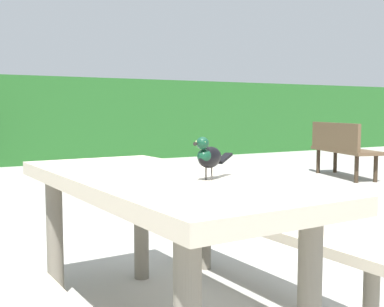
# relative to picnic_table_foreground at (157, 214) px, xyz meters

# --- Properties ---
(picnic_table_foreground) EXTENTS (1.75, 1.83, 0.74)m
(picnic_table_foreground) POSITION_rel_picnic_table_foreground_xyz_m (0.00, 0.00, 0.00)
(picnic_table_foreground) COLOR #B2A893
(picnic_table_foreground) RESTS_ON ground
(bird_grackle) EXTENTS (0.27, 0.16, 0.18)m
(bird_grackle) POSITION_rel_picnic_table_foreground_xyz_m (0.11, -0.27, 0.29)
(bird_grackle) COLOR black
(bird_grackle) RESTS_ON picnic_table_foreground
(park_bench_side) EXTENTS (0.81, 1.47, 0.84)m
(park_bench_side) POSITION_rel_picnic_table_foreground_xyz_m (4.74, 3.37, -0.07)
(park_bench_side) COLOR brown
(park_bench_side) RESTS_ON ground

